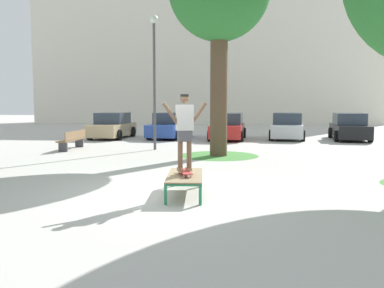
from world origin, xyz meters
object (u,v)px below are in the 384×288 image
Objects in this scene: car_black at (349,128)px; skateboard at (185,172)px; light_post at (154,62)px; car_tan at (112,126)px; park_bench at (73,139)px; skate_box at (185,177)px; car_blue at (170,126)px; car_silver at (287,127)px; car_red at (228,127)px; skater at (185,127)px.

skateboard is at bearing -116.45° from car_black.
light_post reaches higher than skateboard.
car_tan is at bearing 112.60° from skateboard.
park_bench is 0.41× the size of light_post.
light_post reaches higher than skate_box.
light_post is (0.30, -6.15, 3.13)m from car_blue.
light_post reaches higher than car_black.
car_silver is at bearing 32.68° from park_bench.
car_red and car_silver have the same top height.
car_red is 3.47m from car_silver.
skateboard reaches higher than skate_box.
skate_box is 0.44× the size of car_blue.
car_black is at bearing 63.55° from skateboard.
car_tan is 7.56m from light_post.
skater is at bearing -85.78° from skate_box.
skater is 0.29× the size of light_post.
car_silver is (10.20, 0.49, 0.00)m from car_tan.
light_post is at bearing -148.58° from car_black.
skateboard is 0.49× the size of skater.
car_black is (3.40, -0.25, 0.00)m from car_silver.
car_silver is at bearing 75.08° from skateboard.
car_blue is 6.80m from car_silver.
car_blue is (-2.73, 15.02, 0.28)m from skate_box.
car_red is at bearing -1.50° from car_tan.
car_tan is at bearing -177.24° from car_silver.
car_blue is (-2.74, 15.10, -0.84)m from skater.
skateboard is 0.19× the size of car_tan.
skate_box is 14.51m from car_red.
skate_box is at bearing -105.02° from car_silver.
car_silver is (4.07, 15.16, 0.28)m from skate_box.
skater is 0.39× the size of car_blue.
skate_box is 0.45× the size of car_black.
skateboard is 0.99m from skater.
skater reaches higher than park_bench.
skateboard is at bearing -92.59° from car_red.
skater is at bearing -92.59° from car_red.
skate_box is 0.45× the size of car_red.
light_post is (-6.50, -6.30, 3.13)m from car_silver.
park_bench is 5.00m from light_post.
light_post reaches higher than park_bench.
car_black is 12.02m from light_post.
car_tan is 6.04m from park_bench.
car_red is 1.79× the size of park_bench.
car_blue is at bearing 100.31° from skate_box.
car_tan is at bearing 90.18° from park_bench.
skate_box is at bearing 94.22° from skater.
skate_box is 1.12m from skater.
park_bench is at bearing -155.17° from car_black.
car_silver is (4.06, 15.24, 0.15)m from skateboard.
light_post reaches higher than car_red.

